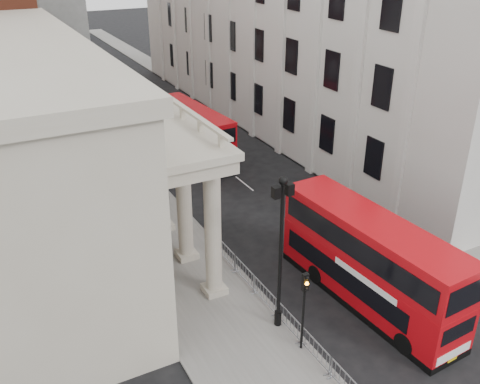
% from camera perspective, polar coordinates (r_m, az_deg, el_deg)
% --- Properties ---
extents(ground, '(260.00, 260.00, 0.00)m').
position_cam_1_polar(ground, '(26.20, 10.01, -18.50)').
color(ground, black).
rests_on(ground, ground).
extents(sidewalk_west, '(6.00, 140.00, 0.12)m').
position_cam_1_polar(sidewalk_west, '(48.73, -14.59, 3.28)').
color(sidewalk_west, slate).
rests_on(sidewalk_west, ground).
extents(sidewalk_east, '(3.00, 140.00, 0.12)m').
position_cam_1_polar(sidewalk_east, '(54.36, 2.50, 6.49)').
color(sidewalk_east, slate).
rests_on(sidewalk_east, ground).
extents(kerb, '(0.20, 140.00, 0.14)m').
position_cam_1_polar(kerb, '(49.37, -11.29, 3.95)').
color(kerb, slate).
rests_on(kerb, ground).
extents(portico_building, '(9.00, 28.00, 12.00)m').
position_cam_1_polar(portico_building, '(34.53, -22.75, 3.21)').
color(portico_building, '#A9A08E').
rests_on(portico_building, ground).
extents(lamp_post_south, '(1.05, 0.44, 8.32)m').
position_cam_1_polar(lamp_post_south, '(25.45, 4.38, -5.56)').
color(lamp_post_south, black).
rests_on(lamp_post_south, sidewalk_west).
extents(lamp_post_mid, '(1.05, 0.44, 8.32)m').
position_cam_1_polar(lamp_post_mid, '(38.57, -8.23, 5.58)').
color(lamp_post_mid, black).
rests_on(lamp_post_mid, sidewalk_west).
extents(lamp_post_north, '(1.05, 0.44, 8.32)m').
position_cam_1_polar(lamp_post_north, '(53.28, -14.29, 10.78)').
color(lamp_post_north, black).
rests_on(lamp_post_north, sidewalk_west).
extents(traffic_light, '(0.28, 0.33, 4.30)m').
position_cam_1_polar(traffic_light, '(25.13, 6.89, -11.14)').
color(traffic_light, black).
rests_on(traffic_light, sidewalk_west).
extents(crowd_barriers, '(0.50, 18.75, 1.10)m').
position_cam_1_polar(crowd_barriers, '(26.88, 6.58, -14.91)').
color(crowd_barriers, gray).
rests_on(crowd_barriers, sidewalk_west).
extents(bus_near, '(3.51, 11.75, 5.01)m').
position_cam_1_polar(bus_near, '(29.25, 13.67, -7.03)').
color(bus_near, '#B8080F').
rests_on(bus_near, ground).
extents(bus_far, '(3.31, 10.75, 4.57)m').
position_cam_1_polar(bus_far, '(47.27, -4.97, 6.37)').
color(bus_far, red).
rests_on(bus_far, ground).
extents(pedestrian_a, '(0.73, 0.56, 1.80)m').
position_cam_1_polar(pedestrian_a, '(36.42, -11.93, -2.76)').
color(pedestrian_a, black).
rests_on(pedestrian_a, sidewalk_west).
extents(pedestrian_b, '(1.01, 0.89, 1.74)m').
position_cam_1_polar(pedestrian_b, '(36.56, -10.02, -2.51)').
color(pedestrian_b, black).
rests_on(pedestrian_b, sidewalk_west).
extents(pedestrian_c, '(0.97, 0.75, 1.75)m').
position_cam_1_polar(pedestrian_c, '(42.19, -13.22, 1.21)').
color(pedestrian_c, black).
rests_on(pedestrian_c, sidewalk_west).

